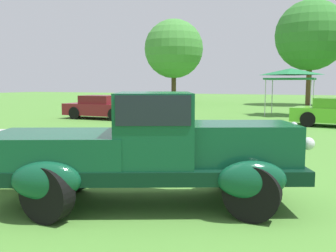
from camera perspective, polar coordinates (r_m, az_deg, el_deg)
name	(u,v)px	position (r m, az deg, el deg)	size (l,w,h in m)	color
ground_plane	(157,200)	(6.04, -1.73, -11.20)	(120.00, 120.00, 0.00)	#4C8433
feature_pickup_truck	(149,148)	(5.65, -2.93, -3.34)	(4.72, 3.25, 1.70)	black
show_car_burgundy	(102,107)	(19.91, -10.02, 2.80)	(3.97, 1.76, 1.22)	maroon
canopy_tent_left_field	(291,73)	(22.84, 18.13, 7.61)	(2.66, 2.66, 2.71)	#B7B7BC
treeline_far_left	(174,49)	(35.69, 0.89, 11.60)	(5.45, 5.45, 7.78)	#47331E
treeline_mid_left	(311,35)	(34.54, 20.82, 12.71)	(5.88, 5.88, 8.80)	brown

